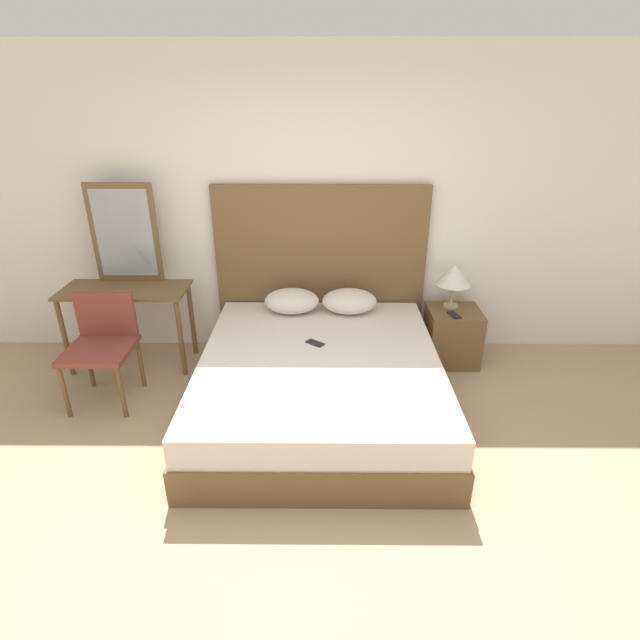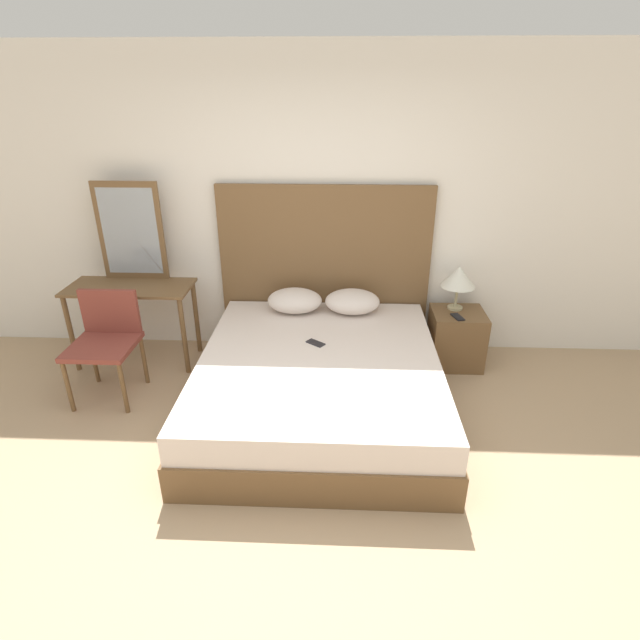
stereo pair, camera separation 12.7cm
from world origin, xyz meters
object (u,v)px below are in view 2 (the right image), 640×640
Objects in this scene: bed at (319,383)px; table_lamp at (459,277)px; phone_on_bed at (316,343)px; vanity_desk at (131,299)px; nightstand at (456,338)px; chair at (106,337)px; phone_on_nightstand at (458,317)px.

table_lamp reaches higher than bed.
vanity_desk is (-1.68, 0.52, 0.13)m from phone_on_bed.
phone_on_bed is (-0.04, 0.19, 0.25)m from bed.
bed is 1.90m from vanity_desk.
bed is 4.09× the size of nightstand.
bed is 2.45× the size of chair.
phone_on_nightstand is at bearing -94.22° from table_lamp.
bed is at bearing -6.15° from chair.
phone_on_bed is at bearing -154.60° from nightstand.
table_lamp is (1.23, 0.68, 0.33)m from phone_on_bed.
phone_on_nightstand is at bearing 21.81° from phone_on_bed.
phone_on_bed is at bearing 101.51° from bed.
bed is at bearing -149.96° from phone_on_nightstand.
vanity_desk is at bearing 87.95° from chair.
table_lamp is 2.47× the size of phone_on_nightstand.
bed is 0.32m from phone_on_bed.
vanity_desk is (-1.72, 0.72, 0.38)m from bed.
table_lamp reaches higher than vanity_desk.
nightstand is 0.57m from table_lamp.
chair is (-1.70, -0.01, 0.02)m from phone_on_bed.
table_lamp is at bearing 3.17° from vanity_desk.
phone_on_bed is 1.31m from phone_on_nightstand.
phone_on_bed is 0.15× the size of vanity_desk.
bed is at bearing -22.63° from vanity_desk.
chair is (-2.92, -0.50, -0.01)m from phone_on_nightstand.
phone_on_bed reaches higher than bed.
chair is (-0.02, -0.53, -0.11)m from vanity_desk.
phone_on_bed is 1.45m from table_lamp.
phone_on_nightstand reaches higher than phone_on_bed.
chair reaches higher than vanity_desk.
vanity_desk is (-2.91, -0.16, -0.19)m from table_lamp.
bed is 1.93× the size of vanity_desk.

